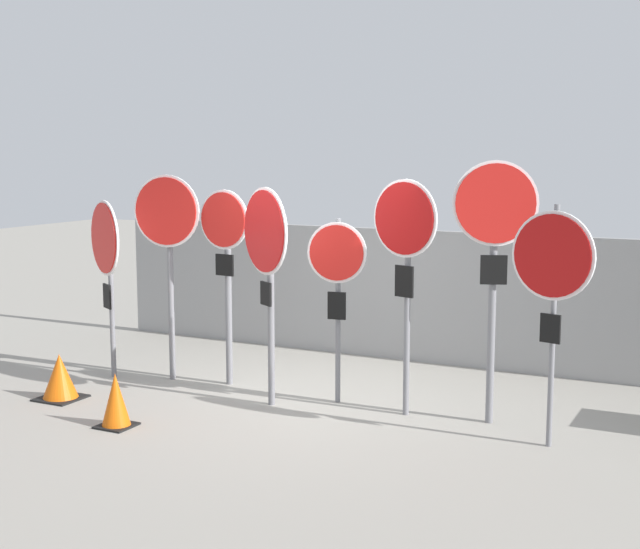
# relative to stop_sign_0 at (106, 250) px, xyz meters

# --- Properties ---
(ground_plane) EXTENTS (40.00, 40.00, 0.00)m
(ground_plane) POSITION_rel_stop_sign_0_xyz_m (2.71, 0.04, -1.58)
(ground_plane) COLOR gray
(fence_back) EXTENTS (8.41, 0.12, 1.74)m
(fence_back) POSITION_rel_stop_sign_0_xyz_m (2.71, 2.52, -0.71)
(fence_back) COLOR gray
(fence_back) RESTS_ON ground
(stop_sign_0) EXTENTS (0.80, 0.49, 2.18)m
(stop_sign_0) POSITION_rel_stop_sign_0_xyz_m (0.00, 0.00, 0.00)
(stop_sign_0) COLOR slate
(stop_sign_0) RESTS_ON ground
(stop_sign_1) EXTENTS (0.86, 0.18, 2.49)m
(stop_sign_1) POSITION_rel_stop_sign_0_xyz_m (0.76, 0.22, 0.24)
(stop_sign_1) COLOR slate
(stop_sign_1) RESTS_ON ground
(stop_sign_2) EXTENTS (0.70, 0.16, 2.32)m
(stop_sign_2) POSITION_rel_stop_sign_0_xyz_m (1.49, 0.34, 0.05)
(stop_sign_2) COLOR slate
(stop_sign_2) RESTS_ON ground
(stop_sign_3) EXTENTS (0.81, 0.52, 2.38)m
(stop_sign_3) POSITION_rel_stop_sign_0_xyz_m (2.35, -0.19, 0.14)
(stop_sign_3) COLOR slate
(stop_sign_3) RESTS_ON ground
(stop_sign_4) EXTENTS (0.66, 0.16, 2.04)m
(stop_sign_4) POSITION_rel_stop_sign_0_xyz_m (2.99, 0.23, -0.10)
(stop_sign_4) COLOR slate
(stop_sign_4) RESTS_ON ground
(stop_sign_5) EXTENTS (0.78, 0.26, 2.48)m
(stop_sign_5) POSITION_rel_stop_sign_0_xyz_m (3.82, 0.12, 0.25)
(stop_sign_5) COLOR slate
(stop_sign_5) RESTS_ON ground
(stop_sign_6) EXTENTS (0.80, 0.34, 2.68)m
(stop_sign_6) POSITION_rel_stop_sign_0_xyz_m (4.71, 0.25, 0.34)
(stop_sign_6) COLOR slate
(stop_sign_6) RESTS_ON ground
(stop_sign_7) EXTENTS (0.80, 0.24, 2.28)m
(stop_sign_7) POSITION_rel_stop_sign_0_xyz_m (5.39, -0.22, 0.10)
(stop_sign_7) COLOR slate
(stop_sign_7) RESTS_ON ground
(traffic_cone_0) EXTENTS (0.47, 0.47, 0.52)m
(traffic_cone_0) POSITION_rel_stop_sign_0_xyz_m (0.15, -1.02, -1.33)
(traffic_cone_0) COLOR black
(traffic_cone_0) RESTS_ON ground
(traffic_cone_1) EXTENTS (0.35, 0.35, 0.55)m
(traffic_cone_1) POSITION_rel_stop_sign_0_xyz_m (1.37, -1.54, -1.31)
(traffic_cone_1) COLOR black
(traffic_cone_1) RESTS_ON ground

